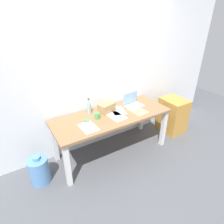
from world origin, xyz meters
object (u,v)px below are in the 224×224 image
(beer_bottle, at_px, (89,107))
(desk, at_px, (112,120))
(water_cooler_jug, at_px, (39,170))
(cardboard_box, at_px, (107,108))
(coffee_mug, at_px, (97,116))
(filing_cabinet, at_px, (173,115))
(computer_mouse, at_px, (86,120))
(laptop_right, at_px, (133,103))

(beer_bottle, bearing_deg, desk, -39.67)
(desk, height_order, water_cooler_jug, desk)
(beer_bottle, bearing_deg, cardboard_box, -20.91)
(cardboard_box, height_order, water_cooler_jug, cardboard_box)
(coffee_mug, bearing_deg, filing_cabinet, -2.49)
(desk, distance_m, cardboard_box, 0.22)
(beer_bottle, distance_m, filing_cabinet, 1.76)
(computer_mouse, height_order, filing_cabinet, computer_mouse)
(water_cooler_jug, bearing_deg, computer_mouse, 4.34)
(desk, relative_size, cardboard_box, 7.19)
(beer_bottle, bearing_deg, laptop_right, -10.64)
(computer_mouse, distance_m, water_cooler_jug, 0.96)
(desk, distance_m, water_cooler_jug, 1.29)
(coffee_mug, bearing_deg, water_cooler_jug, -176.96)
(beer_bottle, distance_m, computer_mouse, 0.26)
(cardboard_box, distance_m, coffee_mug, 0.26)
(desk, bearing_deg, water_cooler_jug, -178.65)
(computer_mouse, bearing_deg, desk, -26.40)
(coffee_mug, bearing_deg, computer_mouse, 177.23)
(desk, xyz_separation_m, computer_mouse, (-0.42, 0.03, 0.11))
(desk, bearing_deg, laptop_right, 10.96)
(cardboard_box, bearing_deg, coffee_mug, -153.99)
(water_cooler_jug, bearing_deg, laptop_right, 4.09)
(desk, bearing_deg, computer_mouse, 175.82)
(coffee_mug, bearing_deg, desk, -5.17)
(water_cooler_jug, xyz_separation_m, filing_cabinet, (2.59, -0.02, 0.14))
(laptop_right, relative_size, beer_bottle, 1.29)
(desk, xyz_separation_m, laptop_right, (0.47, 0.09, 0.14))
(coffee_mug, distance_m, filing_cabinet, 1.69)
(computer_mouse, height_order, water_cooler_jug, computer_mouse)
(coffee_mug, bearing_deg, beer_bottle, 98.98)
(computer_mouse, relative_size, filing_cabinet, 0.15)
(desk, distance_m, computer_mouse, 0.44)
(water_cooler_jug, height_order, filing_cabinet, filing_cabinet)
(desk, xyz_separation_m, water_cooler_jug, (-1.21, -0.03, -0.43))
(laptop_right, distance_m, beer_bottle, 0.77)
(laptop_right, relative_size, computer_mouse, 3.23)
(beer_bottle, distance_m, water_cooler_jug, 1.15)
(laptop_right, distance_m, water_cooler_jug, 1.78)
(desk, xyz_separation_m, filing_cabinet, (1.38, -0.05, -0.29))
(cardboard_box, xyz_separation_m, coffee_mug, (-0.23, -0.11, -0.03))
(water_cooler_jug, bearing_deg, cardboard_box, 7.77)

